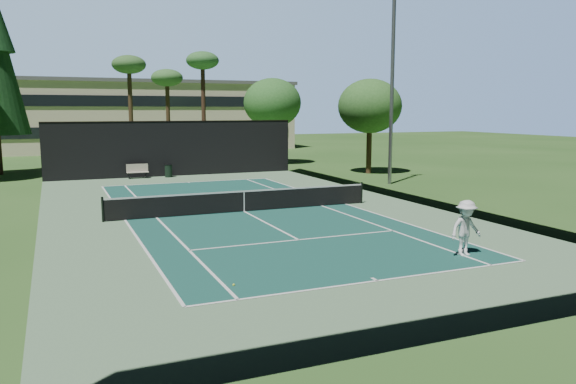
{
  "coord_description": "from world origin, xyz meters",
  "views": [
    {
      "loc": [
        -8.25,
        -25.0,
        4.78
      ],
      "look_at": [
        1.0,
        -3.0,
        1.3
      ],
      "focal_mm": 35.0,
      "sensor_mm": 36.0,
      "label": 1
    }
  ],
  "objects_px": {
    "tennis_net": "(244,200)",
    "tennis_ball_c": "(219,200)",
    "tennis_ball_b": "(249,208)",
    "trash_bin": "(168,171)",
    "tennis_ball_a": "(234,285)",
    "park_bench": "(137,171)",
    "player": "(466,228)",
    "tennis_ball_d": "(172,200)"
  },
  "relations": [
    {
      "from": "tennis_net",
      "to": "tennis_ball_c",
      "type": "xyz_separation_m",
      "value": [
        -0.21,
        3.71,
        -0.52
      ]
    },
    {
      "from": "tennis_ball_b",
      "to": "trash_bin",
      "type": "height_order",
      "value": "trash_bin"
    },
    {
      "from": "tennis_net",
      "to": "tennis_ball_a",
      "type": "height_order",
      "value": "tennis_net"
    },
    {
      "from": "park_bench",
      "to": "trash_bin",
      "type": "height_order",
      "value": "park_bench"
    },
    {
      "from": "player",
      "to": "park_bench",
      "type": "xyz_separation_m",
      "value": [
        -6.97,
        26.07,
        -0.38
      ]
    },
    {
      "from": "tennis_ball_c",
      "to": "park_bench",
      "type": "xyz_separation_m",
      "value": [
        -2.57,
        11.79,
        0.51
      ]
    },
    {
      "from": "tennis_net",
      "to": "tennis_ball_a",
      "type": "bearing_deg",
      "value": -109.82
    },
    {
      "from": "tennis_net",
      "to": "tennis_ball_d",
      "type": "distance_m",
      "value": 5.44
    },
    {
      "from": "trash_bin",
      "to": "park_bench",
      "type": "bearing_deg",
      "value": 175.4
    },
    {
      "from": "tennis_ball_c",
      "to": "trash_bin",
      "type": "distance_m",
      "value": 11.64
    },
    {
      "from": "tennis_ball_b",
      "to": "tennis_ball_d",
      "type": "relative_size",
      "value": 0.86
    },
    {
      "from": "trash_bin",
      "to": "tennis_net",
      "type": "bearing_deg",
      "value": -87.64
    },
    {
      "from": "tennis_ball_d",
      "to": "player",
      "type": "bearing_deg",
      "value": -66.53
    },
    {
      "from": "player",
      "to": "tennis_ball_c",
      "type": "height_order",
      "value": "player"
    },
    {
      "from": "tennis_ball_b",
      "to": "tennis_ball_a",
      "type": "bearing_deg",
      "value": -110.93
    },
    {
      "from": "player",
      "to": "trash_bin",
      "type": "relative_size",
      "value": 1.97
    },
    {
      "from": "tennis_ball_b",
      "to": "trash_bin",
      "type": "bearing_deg",
      "value": 94.4
    },
    {
      "from": "tennis_ball_a",
      "to": "tennis_ball_c",
      "type": "xyz_separation_m",
      "value": [
        3.66,
        14.44,
        -0.0
      ]
    },
    {
      "from": "tennis_net",
      "to": "tennis_ball_d",
      "type": "height_order",
      "value": "tennis_net"
    },
    {
      "from": "tennis_ball_a",
      "to": "trash_bin",
      "type": "relative_size",
      "value": 0.08
    },
    {
      "from": "park_bench",
      "to": "trash_bin",
      "type": "xyz_separation_m",
      "value": [
        2.15,
        -0.17,
        -0.07
      ]
    },
    {
      "from": "tennis_ball_d",
      "to": "trash_bin",
      "type": "height_order",
      "value": "trash_bin"
    },
    {
      "from": "tennis_ball_a",
      "to": "tennis_ball_d",
      "type": "bearing_deg",
      "value": 84.92
    },
    {
      "from": "tennis_net",
      "to": "park_bench",
      "type": "distance_m",
      "value": 15.75
    },
    {
      "from": "tennis_ball_a",
      "to": "park_bench",
      "type": "distance_m",
      "value": 26.26
    },
    {
      "from": "tennis_ball_c",
      "to": "tennis_ball_b",
      "type": "bearing_deg",
      "value": -76.87
    },
    {
      "from": "tennis_ball_a",
      "to": "park_bench",
      "type": "relative_size",
      "value": 0.05
    },
    {
      "from": "tennis_net",
      "to": "tennis_ball_d",
      "type": "xyz_separation_m",
      "value": [
        -2.48,
        4.81,
        -0.52
      ]
    },
    {
      "from": "tennis_ball_c",
      "to": "park_bench",
      "type": "bearing_deg",
      "value": 102.31
    },
    {
      "from": "park_bench",
      "to": "tennis_ball_c",
      "type": "bearing_deg",
      "value": -77.69
    },
    {
      "from": "tennis_ball_a",
      "to": "tennis_ball_b",
      "type": "height_order",
      "value": "tennis_ball_a"
    },
    {
      "from": "park_bench",
      "to": "player",
      "type": "bearing_deg",
      "value": -75.02
    },
    {
      "from": "tennis_ball_a",
      "to": "park_bench",
      "type": "height_order",
      "value": "park_bench"
    },
    {
      "from": "tennis_ball_d",
      "to": "tennis_ball_a",
      "type": "bearing_deg",
      "value": -95.08
    },
    {
      "from": "tennis_ball_d",
      "to": "trash_bin",
      "type": "bearing_deg",
      "value": 80.0
    },
    {
      "from": "tennis_ball_a",
      "to": "trash_bin",
      "type": "xyz_separation_m",
      "value": [
        3.24,
        26.06,
        0.44
      ]
    },
    {
      "from": "tennis_ball_d",
      "to": "tennis_ball_c",
      "type": "bearing_deg",
      "value": -25.89
    },
    {
      "from": "tennis_net",
      "to": "player",
      "type": "relative_size",
      "value": 6.92
    },
    {
      "from": "tennis_ball_b",
      "to": "tennis_ball_d",
      "type": "distance_m",
      "value": 5.1
    },
    {
      "from": "tennis_ball_b",
      "to": "park_bench",
      "type": "bearing_deg",
      "value": 102.47
    },
    {
      "from": "tennis_ball_d",
      "to": "park_bench",
      "type": "distance_m",
      "value": 10.71
    },
    {
      "from": "trash_bin",
      "to": "tennis_ball_a",
      "type": "bearing_deg",
      "value": -97.08
    }
  ]
}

